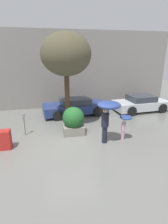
{
  "coord_description": "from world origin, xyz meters",
  "views": [
    {
      "loc": [
        -0.81,
        -7.7,
        4.12
      ],
      "look_at": [
        0.98,
        1.6,
        1.05
      ],
      "focal_mm": 28.0,
      "sensor_mm": 36.0,
      "label": 1
    }
  ],
  "objects_px": {
    "person_child": "(125,121)",
    "street_tree": "(66,55)",
    "parked_car_near": "(75,107)",
    "planter_box": "(73,120)",
    "newspaper_box": "(5,140)",
    "parking_meter": "(24,120)",
    "person_adult": "(108,110)",
    "parked_car_far": "(141,103)"
  },
  "relations": [
    {
      "from": "parking_meter",
      "to": "planter_box",
      "type": "bearing_deg",
      "value": -6.51
    },
    {
      "from": "person_adult",
      "to": "parked_car_near",
      "type": "relative_size",
      "value": 0.45
    },
    {
      "from": "person_child",
      "to": "parking_meter",
      "type": "xyz_separation_m",
      "value": [
        -5.02,
        1.56,
        -0.15
      ]
    },
    {
      "from": "person_adult",
      "to": "parking_meter",
      "type": "bearing_deg",
      "value": -179.51
    },
    {
      "from": "person_child",
      "to": "planter_box",
      "type": "bearing_deg",
      "value": -179.68
    },
    {
      "from": "planter_box",
      "to": "parked_car_far",
      "type": "height_order",
      "value": "planter_box"
    },
    {
      "from": "parked_car_near",
      "to": "street_tree",
      "type": "bearing_deg",
      "value": 153.08
    },
    {
      "from": "person_adult",
      "to": "planter_box",
      "type": "bearing_deg",
      "value": 159.48
    },
    {
      "from": "parking_meter",
      "to": "street_tree",
      "type": "bearing_deg",
      "value": 22.72
    },
    {
      "from": "planter_box",
      "to": "person_child",
      "type": "distance_m",
      "value": 2.74
    },
    {
      "from": "planter_box",
      "to": "parking_meter",
      "type": "bearing_deg",
      "value": 173.49
    },
    {
      "from": "street_tree",
      "to": "person_adult",
      "type": "bearing_deg",
      "value": -58.72
    },
    {
      "from": "parked_car_far",
      "to": "street_tree",
      "type": "bearing_deg",
      "value": 102.57
    },
    {
      "from": "parked_car_near",
      "to": "parked_car_far",
      "type": "distance_m",
      "value": 5.11
    },
    {
      "from": "parked_car_far",
      "to": "street_tree",
      "type": "relative_size",
      "value": 0.81
    },
    {
      "from": "person_child",
      "to": "parked_car_near",
      "type": "bearing_deg",
      "value": 140.24
    },
    {
      "from": "parked_car_near",
      "to": "parking_meter",
      "type": "height_order",
      "value": "parking_meter"
    },
    {
      "from": "person_child",
      "to": "street_tree",
      "type": "distance_m",
      "value": 4.81
    },
    {
      "from": "parking_meter",
      "to": "newspaper_box",
      "type": "bearing_deg",
      "value": -117.4
    },
    {
      "from": "parked_car_far",
      "to": "parking_meter",
      "type": "distance_m",
      "value": 8.77
    },
    {
      "from": "parked_car_near",
      "to": "newspaper_box",
      "type": "relative_size",
      "value": 5.26
    },
    {
      "from": "planter_box",
      "to": "street_tree",
      "type": "height_order",
      "value": "street_tree"
    },
    {
      "from": "street_tree",
      "to": "parking_meter",
      "type": "relative_size",
      "value": 4.39
    },
    {
      "from": "person_adult",
      "to": "newspaper_box",
      "type": "height_order",
      "value": "person_adult"
    },
    {
      "from": "person_child",
      "to": "parked_car_far",
      "type": "xyz_separation_m",
      "value": [
        3.25,
        4.46,
        -0.44
      ]
    },
    {
      "from": "parking_meter",
      "to": "person_adult",
      "type": "bearing_deg",
      "value": -22.44
    },
    {
      "from": "planter_box",
      "to": "parked_car_near",
      "type": "xyz_separation_m",
      "value": [
        0.56,
        3.28,
        -0.18
      ]
    },
    {
      "from": "planter_box",
      "to": "person_child",
      "type": "xyz_separation_m",
      "value": [
        2.41,
        -1.27,
        0.26
      ]
    },
    {
      "from": "parked_car_far",
      "to": "parked_car_near",
      "type": "bearing_deg",
      "value": 83.78
    },
    {
      "from": "planter_box",
      "to": "parked_car_far",
      "type": "relative_size",
      "value": 0.35
    },
    {
      "from": "street_tree",
      "to": "newspaper_box",
      "type": "height_order",
      "value": "street_tree"
    },
    {
      "from": "person_adult",
      "to": "street_tree",
      "type": "height_order",
      "value": "street_tree"
    },
    {
      "from": "person_child",
      "to": "parked_car_near",
      "type": "relative_size",
      "value": 0.28
    },
    {
      "from": "person_child",
      "to": "street_tree",
      "type": "relative_size",
      "value": 0.25
    },
    {
      "from": "planter_box",
      "to": "newspaper_box",
      "type": "height_order",
      "value": "planter_box"
    },
    {
      "from": "parked_car_near",
      "to": "parked_car_far",
      "type": "xyz_separation_m",
      "value": [
        5.11,
        -0.09,
        -0.0
      ]
    },
    {
      "from": "parked_car_near",
      "to": "newspaper_box",
      "type": "bearing_deg",
      "value": 131.85
    },
    {
      "from": "parked_car_far",
      "to": "parking_meter",
      "type": "xyz_separation_m",
      "value": [
        -8.27,
        -2.89,
        0.3
      ]
    },
    {
      "from": "street_tree",
      "to": "newspaper_box",
      "type": "xyz_separation_m",
      "value": [
        -3.13,
        -2.36,
        -3.7
      ]
    },
    {
      "from": "planter_box",
      "to": "person_child",
      "type": "height_order",
      "value": "planter_box"
    },
    {
      "from": "parked_car_far",
      "to": "newspaper_box",
      "type": "xyz_separation_m",
      "value": [
        -8.97,
        -4.24,
        -0.14
      ]
    },
    {
      "from": "parking_meter",
      "to": "parked_car_near",
      "type": "bearing_deg",
      "value": 43.31
    }
  ]
}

